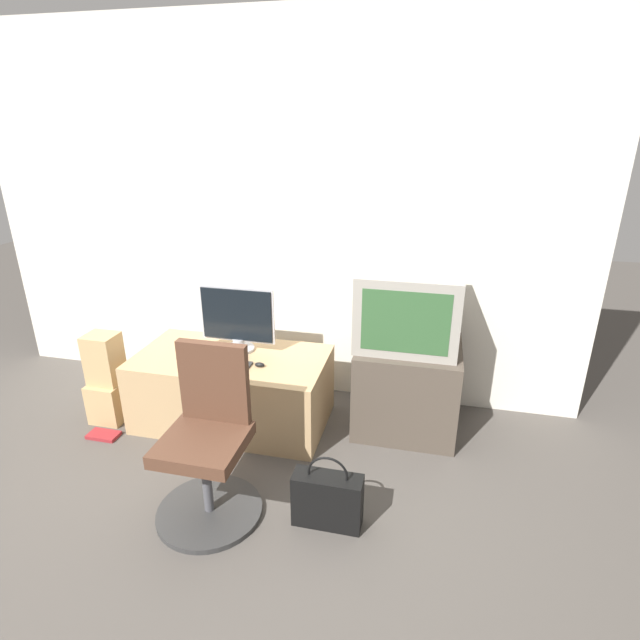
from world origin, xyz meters
TOP-DOWN VIEW (x-y plane):
  - ground_plane at (0.00, 0.00)m, footprint 12.00×12.00m
  - wall_back at (0.00, 1.32)m, footprint 4.40×0.05m
  - desk at (-0.12, 0.75)m, footprint 1.27×0.68m
  - side_stand at (1.03, 0.95)m, footprint 0.66×0.59m
  - main_monitor at (-0.10, 0.86)m, footprint 0.51×0.21m
  - keyboard at (-0.10, 0.62)m, footprint 0.33×0.12m
  - mouse at (0.12, 0.65)m, footprint 0.06×0.04m
  - crt_tv at (1.00, 0.93)m, footprint 0.63×0.42m
  - office_chair at (0.09, -0.08)m, footprint 0.55×0.55m
  - cardboard_box_lower at (-0.96, 0.58)m, footprint 0.22×0.26m
  - cardboard_box_upper at (-0.96, 0.58)m, footprint 0.21×0.18m
  - handbag at (0.71, -0.05)m, footprint 0.35×0.13m
  - book at (-0.89, 0.35)m, footprint 0.20×0.11m

SIDE VIEW (x-z plane):
  - ground_plane at x=0.00m, z-range 0.00..0.00m
  - book at x=-0.89m, z-range 0.00..0.02m
  - cardboard_box_lower at x=-0.96m, z-range 0.00..0.28m
  - handbag at x=0.71m, z-range -0.05..0.36m
  - desk at x=-0.12m, z-range 0.00..0.49m
  - side_stand at x=1.03m, z-range 0.00..0.59m
  - office_chair at x=0.09m, z-range -0.09..0.83m
  - cardboard_box_upper at x=-0.96m, z-range 0.28..0.63m
  - keyboard at x=-0.10m, z-range 0.49..0.50m
  - mouse at x=0.12m, z-range 0.49..0.52m
  - main_monitor at x=-0.10m, z-range 0.48..0.93m
  - crt_tv at x=1.00m, z-range 0.59..1.08m
  - wall_back at x=0.00m, z-range 0.00..2.60m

